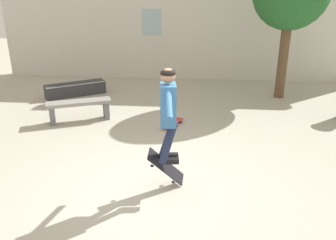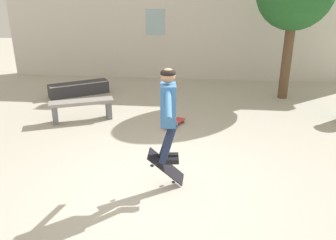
{
  "view_description": "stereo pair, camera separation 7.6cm",
  "coord_description": "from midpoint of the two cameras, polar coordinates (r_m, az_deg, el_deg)",
  "views": [
    {
      "loc": [
        0.61,
        -4.44,
        2.84
      ],
      "look_at": [
        0.19,
        -0.01,
        1.19
      ],
      "focal_mm": 35.0,
      "sensor_mm": 36.0,
      "label": 1
    },
    {
      "loc": [
        0.69,
        -4.43,
        2.84
      ],
      "look_at": [
        0.19,
        -0.01,
        1.19
      ],
      "focal_mm": 35.0,
      "sensor_mm": 36.0,
      "label": 2
    }
  ],
  "objects": [
    {
      "name": "skateboard_resting",
      "position": [
        7.79,
        0.47,
        -0.51
      ],
      "size": [
        0.49,
        0.79,
        0.08
      ],
      "rotation": [
        0.0,
        0.0,
        4.32
      ],
      "color": "red",
      "rests_on": "ground_plane"
    },
    {
      "name": "skater",
      "position": [
        4.68,
        -0.45,
        2.08
      ],
      "size": [
        0.34,
        1.34,
        1.41
      ],
      "rotation": [
        0.0,
        0.0,
        0.13
      ],
      "color": "teal"
    },
    {
      "name": "skate_ledge",
      "position": [
        10.66,
        -15.98,
        5.2
      ],
      "size": [
        1.75,
        1.44,
        0.4
      ],
      "rotation": [
        0.0,
        0.0,
        0.63
      ],
      "color": "#38383D",
      "rests_on": "ground_plane"
    },
    {
      "name": "park_bench",
      "position": [
        8.31,
        -15.44,
        2.25
      ],
      "size": [
        1.56,
        0.97,
        0.51
      ],
      "rotation": [
        0.0,
        0.0,
        0.41
      ],
      "color": "gray",
      "rests_on": "ground_plane"
    },
    {
      "name": "skateboard_flipping",
      "position": [
        5.18,
        -0.76,
        -8.23
      ],
      "size": [
        0.53,
        0.48,
        0.71
      ],
      "rotation": [
        0.0,
        0.0,
        0.51
      ],
      "color": "black"
    },
    {
      "name": "building_backdrop",
      "position": [
        12.4,
        2.54,
        17.15
      ],
      "size": [
        14.16,
        0.52,
        4.99
      ],
      "color": "beige",
      "rests_on": "ground_plane"
    },
    {
      "name": "ground_plane",
      "position": [
        5.31,
        -2.52,
        -12.09
      ],
      "size": [
        40.0,
        40.0,
        0.0
      ],
      "primitive_type": "plane",
      "color": "#B2AD9E"
    }
  ]
}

